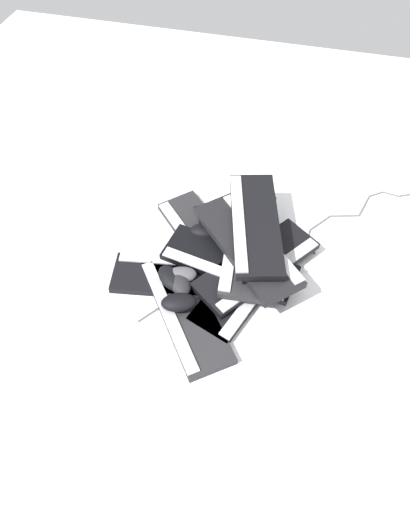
% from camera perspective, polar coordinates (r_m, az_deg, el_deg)
% --- Properties ---
extents(ground_plane, '(3.20, 3.20, 0.00)m').
position_cam_1_polar(ground_plane, '(1.51, 1.62, -2.79)').
color(ground_plane, white).
extents(keyboard_0, '(0.44, 0.38, 0.03)m').
position_cam_1_polar(keyboard_0, '(1.43, -2.54, -6.81)').
color(keyboard_0, '#232326').
rests_on(keyboard_0, ground).
extents(keyboard_1, '(0.46, 0.29, 0.03)m').
position_cam_1_polar(keyboard_1, '(1.49, 5.02, -3.43)').
color(keyboard_1, black).
rests_on(keyboard_1, ground).
extents(keyboard_2, '(0.46, 0.35, 0.03)m').
position_cam_1_polar(keyboard_2, '(1.57, 3.38, 0.88)').
color(keyboard_2, '#232326').
rests_on(keyboard_2, ground).
extents(keyboard_3, '(0.42, 0.41, 0.03)m').
position_cam_1_polar(keyboard_3, '(1.60, -0.15, 2.22)').
color(keyboard_3, '#232326').
rests_on(keyboard_3, ground).
extents(keyboard_4, '(0.22, 0.46, 0.03)m').
position_cam_1_polar(keyboard_4, '(1.50, -3.16, -2.52)').
color(keyboard_4, black).
rests_on(keyboard_4, ground).
extents(keyboard_5, '(0.23, 0.46, 0.03)m').
position_cam_1_polar(keyboard_5, '(1.49, 3.04, -0.90)').
color(keyboard_5, black).
rests_on(keyboard_5, keyboard_2).
extents(keyboard_6, '(0.45, 0.19, 0.03)m').
position_cam_1_polar(keyboard_6, '(1.51, 5.42, 1.56)').
color(keyboard_6, '#232326').
rests_on(keyboard_6, keyboard_5).
extents(keyboard_7, '(0.42, 0.41, 0.03)m').
position_cam_1_polar(keyboard_7, '(1.47, 5.29, 1.39)').
color(keyboard_7, black).
rests_on(keyboard_7, keyboard_6).
extents(keyboard_8, '(0.46, 0.26, 0.03)m').
position_cam_1_polar(keyboard_8, '(1.49, 6.21, 4.10)').
color(keyboard_8, black).
rests_on(keyboard_8, keyboard_7).
extents(keyboard_9, '(0.44, 0.38, 0.03)m').
position_cam_1_polar(keyboard_9, '(1.50, 6.59, -1.19)').
color(keyboard_9, black).
rests_on(keyboard_9, keyboard_1).
extents(mouse_0, '(0.10, 0.13, 0.04)m').
position_cam_1_polar(mouse_0, '(1.40, -3.29, -5.80)').
color(mouse_0, black).
rests_on(mouse_0, keyboard_0).
extents(mouse_1, '(0.10, 0.13, 0.04)m').
position_cam_1_polar(mouse_1, '(1.46, -3.21, -2.47)').
color(mouse_1, '#4C4C51').
rests_on(mouse_1, keyboard_4).
extents(mouse_2, '(0.13, 0.12, 0.04)m').
position_cam_1_polar(mouse_2, '(1.44, -3.27, -3.26)').
color(mouse_2, black).
rests_on(mouse_2, keyboard_4).
extents(mouse_3, '(0.09, 0.12, 0.04)m').
position_cam_1_polar(mouse_3, '(1.57, 0.09, 3.21)').
color(mouse_3, black).
rests_on(mouse_3, keyboard_3).
extents(mouse_4, '(0.08, 0.12, 0.04)m').
position_cam_1_polar(mouse_4, '(1.50, 6.88, 1.15)').
color(mouse_4, '#B7B7BC').
rests_on(mouse_4, keyboard_9).
extents(mouse_5, '(0.12, 0.13, 0.04)m').
position_cam_1_polar(mouse_5, '(1.45, -4.28, -2.75)').
color(mouse_5, black).
rests_on(mouse_5, keyboard_4).
extents(cable_0, '(0.44, 0.40, 0.01)m').
position_cam_1_polar(cable_0, '(1.51, 1.43, -2.27)').
color(cable_0, '#59595B').
rests_on(cable_0, ground).
extents(cable_1, '(0.66, 0.52, 0.01)m').
position_cam_1_polar(cable_1, '(1.86, 21.17, 6.63)').
color(cable_1, '#59595B').
rests_on(cable_1, ground).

